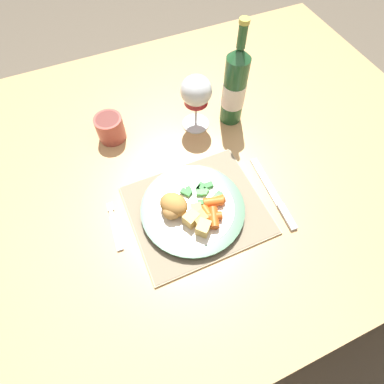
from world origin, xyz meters
TOP-DOWN VIEW (x-y plane):
  - ground_plane at (0.00, 0.00)m, footprint 6.00×6.00m
  - dining_table at (0.00, 0.00)m, footprint 1.51×1.06m
  - placemat at (-0.01, -0.15)m, footprint 0.31×0.27m
  - dinner_plate at (-0.02, -0.16)m, footprint 0.24×0.24m
  - breaded_croquettes at (-0.07, -0.15)m, footprint 0.08×0.08m
  - green_beans_pile at (0.01, -0.13)m, footprint 0.09×0.07m
  - glazed_carrots at (0.01, -0.19)m, footprint 0.10×0.08m
  - fork at (-0.21, -0.13)m, footprint 0.02×0.13m
  - table_knife at (0.18, -0.20)m, footprint 0.03×0.22m
  - wine_glass at (0.10, 0.10)m, footprint 0.08×0.08m
  - bottle at (0.20, 0.09)m, footprint 0.06×0.06m
  - roast_potatoes at (-0.03, -0.20)m, footprint 0.06×0.08m
  - drinking_cup at (-0.13, 0.15)m, footprint 0.07×0.07m

SIDE VIEW (x-z plane):
  - ground_plane at x=0.00m, z-range 0.00..0.00m
  - dining_table at x=0.00m, z-range 0.30..1.04m
  - fork at x=-0.21m, z-range 0.74..0.75m
  - table_knife at x=0.18m, z-range 0.74..0.75m
  - placemat at x=-0.01m, z-range 0.74..0.75m
  - dinner_plate at x=-0.02m, z-range 0.75..0.77m
  - green_beans_pile at x=0.01m, z-range 0.77..0.78m
  - glazed_carrots at x=0.01m, z-range 0.77..0.79m
  - drinking_cup at x=-0.13m, z-range 0.74..0.81m
  - roast_potatoes at x=-0.03m, z-range 0.76..0.80m
  - breaded_croquettes at x=-0.07m, z-range 0.76..0.81m
  - bottle at x=0.20m, z-range 0.71..0.99m
  - wine_glass at x=0.10m, z-range 0.77..0.93m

